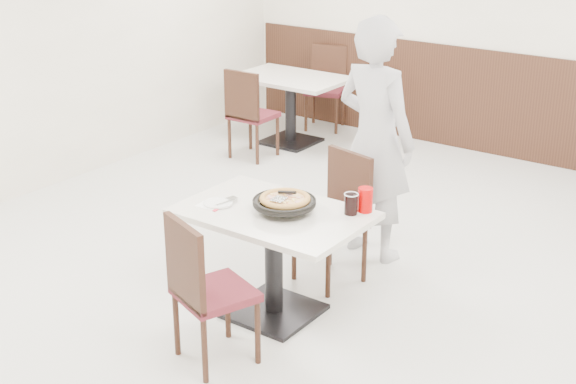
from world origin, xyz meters
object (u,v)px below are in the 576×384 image
Objects in this scene: pizza_pan at (284,206)px; diner_person at (375,140)px; red_cup at (365,200)px; bg_chair_left_near at (253,113)px; main_table at (274,263)px; side_plate at (218,203)px; chair_far at (330,221)px; chair_near at (215,290)px; bg_table_left at (291,110)px; cola_glass at (351,204)px; pizza at (285,201)px; bg_chair_left_far at (325,89)px.

diner_person is (-0.02, 1.18, 0.14)m from pizza_pan.
red_cup is 0.17× the size of bg_chair_left_near.
main_table is 6.29× the size of side_plate.
chair_far is at bearing -42.16° from bg_chair_left_near.
bg_table_left is at bearing 139.91° from chair_near.
diner_person is at bearing 87.64° from main_table.
cola_glass is (0.39, -0.37, 0.34)m from chair_far.
chair_near reaches higher than main_table.
side_plate is 1.47× the size of cola_glass.
chair_far is 3.35× the size of pizza.
chair_far reaches higher than main_table.
pizza_pan is (0.02, 0.67, 0.32)m from chair_near.
bg_table_left is at bearing 132.76° from red_cup.
side_plate is at bearing 148.40° from chair_near.
chair_far is 1.00× the size of bg_chair_left_near.
side_plate is at bearing -154.72° from cola_glass.
bg_chair_left_far is at bearing 119.76° from pizza_pan.
chair_near is 0.74m from pizza_pan.
side_plate is (-0.41, -0.18, -0.05)m from pizza.
bg_chair_left_near is (-2.14, 2.51, 0.10)m from main_table.
cola_glass is 4.38m from bg_chair_left_far.
side_plate is at bearing -57.15° from bg_chair_left_near.
bg_table_left is (-2.53, 2.88, -0.44)m from cola_glass.
bg_chair_left_far is (-2.15, 2.61, -0.45)m from diner_person.
pizza_pan is at bearing -148.05° from cola_glass.
main_table is 0.44m from pizza.
chair_far reaches higher than pizza_pan.
cola_glass is at bearing 25.28° from side_plate.
side_plate is at bearing -61.88° from bg_table_left.
chair_far is 3.30m from bg_table_left.
bg_table_left is at bearing -36.11° from chair_far.
bg_chair_left_near is at bearing 131.71° from pizza.
pizza is 0.30× the size of bg_chair_left_near.
chair_near is 0.79× the size of bg_table_left.
chair_near reaches higher than cola_glass.
bg_table_left is at bearing 118.12° from side_plate.
diner_person is 2.94m from bg_table_left.
chair_near is 2.90× the size of pizza_pan.
bg_chair_left_near is at bearing 140.31° from red_cup.
chair_far is at bearing 110.66° from chair_near.
bg_chair_left_far is (0.00, 0.68, 0.10)m from bg_table_left.
pizza_pan is 0.43m from cola_glass.
chair_far is at bearing 136.78° from cola_glass.
bg_chair_left_near is (-1.77, 2.64, -0.28)m from side_plate.
bg_chair_left_near is (-2.62, 2.17, -0.35)m from red_cup.
red_cup reaches higher than bg_table_left.
side_plate is 0.96m from red_cup.
red_cup is (0.05, 0.09, 0.02)m from cola_glass.
pizza_pan is 2.05× the size of red_cup.
cola_glass is 0.11× the size of bg_table_left.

